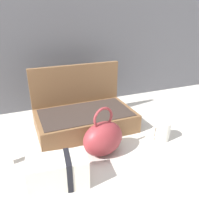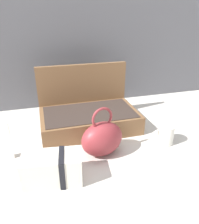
% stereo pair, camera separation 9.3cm
% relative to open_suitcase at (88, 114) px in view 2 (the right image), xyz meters
% --- Properties ---
extents(ground_plane, '(6.00, 6.00, 0.00)m').
position_rel_open_suitcase_xyz_m(ground_plane, '(0.00, -0.21, -0.07)').
color(ground_plane, beige).
extents(open_suitcase, '(0.51, 0.31, 0.32)m').
position_rel_open_suitcase_xyz_m(open_suitcase, '(0.00, 0.00, 0.00)').
color(open_suitcase, brown).
rests_on(open_suitcase, ground_plane).
extents(teal_pouch_handbag, '(0.22, 0.17, 0.23)m').
position_rel_open_suitcase_xyz_m(teal_pouch_handbag, '(0.00, -0.27, 0.01)').
color(teal_pouch_handbag, maroon).
rests_on(teal_pouch_handbag, ground_plane).
extents(cream_toiletry_bag, '(0.23, 0.13, 0.12)m').
position_rel_open_suitcase_xyz_m(cream_toiletry_bag, '(-0.22, -0.38, -0.02)').
color(cream_toiletry_bag, silver).
rests_on(cream_toiletry_bag, ground_plane).
extents(coffee_mug, '(0.11, 0.08, 0.09)m').
position_rel_open_suitcase_xyz_m(coffee_mug, '(0.32, -0.27, -0.03)').
color(coffee_mug, silver).
rests_on(coffee_mug, ground_plane).
extents(info_card_left, '(0.09, 0.01, 0.18)m').
position_rel_open_suitcase_xyz_m(info_card_left, '(-0.42, -0.19, 0.02)').
color(info_card_left, white).
rests_on(info_card_left, ground_plane).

